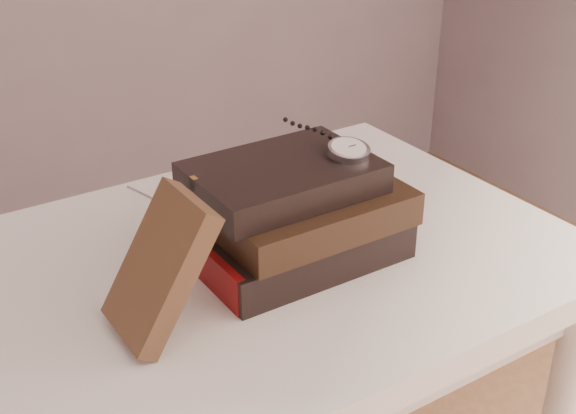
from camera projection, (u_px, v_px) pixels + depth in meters
table at (206, 331)px, 1.02m from camera, size 1.00×0.60×0.75m
book_stack at (296, 214)px, 0.99m from camera, size 0.27×0.18×0.13m
journal at (160, 267)px, 0.84m from camera, size 0.11×0.11×0.16m
pocket_watch at (346, 149)px, 0.98m from camera, size 0.05×0.16×0.02m
eyeglasses at (198, 196)px, 1.01m from camera, size 0.11×0.13×0.05m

